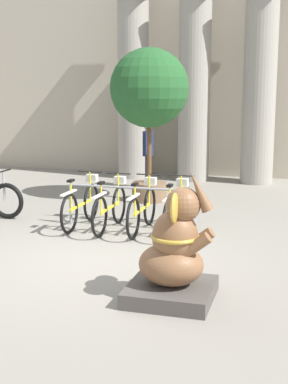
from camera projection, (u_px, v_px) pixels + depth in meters
The scene contains 13 objects.
ground_plane at pixel (93, 261), 7.83m from camera, with size 60.00×60.00×0.00m, color gray.
building_facade at pixel (201, 72), 15.39m from camera, with size 20.00×0.20×6.00m.
column_left at pixel (133, 85), 14.99m from camera, with size 1.09×1.09×5.16m.
column_middle at pixel (194, 85), 14.52m from camera, with size 1.09×1.09×5.16m.
column_right at pixel (260, 84), 14.04m from camera, with size 1.09×1.09×5.16m.
bike_rack at pixel (129, 198), 9.59m from camera, with size 2.37×0.05×0.77m.
bicycle_0 at pixel (81, 204), 9.78m from camera, with size 0.48×1.74×0.96m.
bicycle_1 at pixel (110, 207), 9.55m from camera, with size 0.48×1.74×0.96m.
bicycle_2 at pixel (142, 208), 9.42m from camera, with size 0.48×1.74×0.96m.
bicycle_3 at pixel (176, 210), 9.30m from camera, with size 0.48×1.74×0.96m.
elephant_statue at pixel (174, 256), 6.28m from camera, with size 1.00×1.00×1.59m.
person_pedestrian at pixel (148, 148), 13.55m from camera, with size 0.23×0.47×1.70m.
potted_tree at pixel (149, 93), 11.71m from camera, with size 1.74×1.74×3.39m.
Camera 1 is at (2.81, -7.00, 2.44)m, focal length 50.00 mm.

